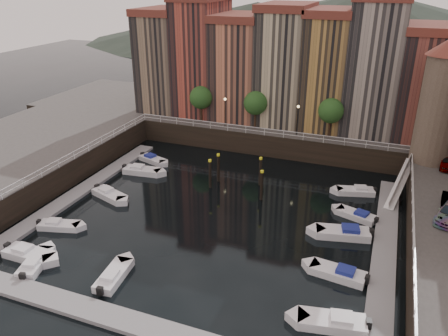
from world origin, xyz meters
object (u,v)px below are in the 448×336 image
at_px(boat_left_0, 28,254).
at_px(boat_left_1, 58,225).
at_px(corner_tower, 443,99).
at_px(car_a, 448,162).
at_px(mooring_pilings, 237,175).
at_px(gangway, 400,182).
at_px(boat_left_2, 109,194).

height_order(boat_left_0, boat_left_1, boat_left_0).
bearing_deg(corner_tower, car_a, -44.16).
distance_m(corner_tower, mooring_pilings, 23.56).
relative_size(mooring_pilings, boat_left_0, 1.37).
xyz_separation_m(corner_tower, boat_left_0, (-32.48, -27.88, -9.82)).
bearing_deg(gangway, corner_tower, 57.20).
height_order(boat_left_2, car_a, car_a).
bearing_deg(gangway, mooring_pilings, -166.22).
bearing_deg(boat_left_1, boat_left_2, 67.86).
distance_m(gangway, mooring_pilings, 17.76).
xyz_separation_m(mooring_pilings, boat_left_1, (-13.18, -14.33, -1.33)).
distance_m(boat_left_2, car_a, 37.17).
height_order(mooring_pilings, car_a, car_a).
relative_size(corner_tower, boat_left_1, 3.24).
xyz_separation_m(mooring_pilings, boat_left_2, (-12.34, -7.19, -1.29)).
bearing_deg(boat_left_1, mooring_pilings, 31.97).
bearing_deg(boat_left_2, car_a, 41.75).
xyz_separation_m(boat_left_1, car_a, (34.97, 21.47, 3.38)).
bearing_deg(boat_left_1, boat_left_0, -95.42).
distance_m(corner_tower, gangway, 9.86).
relative_size(corner_tower, boat_left_0, 2.84).
bearing_deg(mooring_pilings, boat_left_0, -122.78).
height_order(boat_left_0, car_a, car_a).
bearing_deg(boat_left_0, corner_tower, 40.81).
height_order(corner_tower, boat_left_1, corner_tower).
distance_m(mooring_pilings, boat_left_2, 14.34).
relative_size(gangway, boat_left_0, 1.71).
relative_size(boat_left_2, car_a, 1.16).
bearing_deg(boat_left_0, mooring_pilings, 57.40).
bearing_deg(boat_left_1, gangway, 15.95).
bearing_deg(gangway, car_a, 32.58).
distance_m(boat_left_0, boat_left_1, 4.89).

